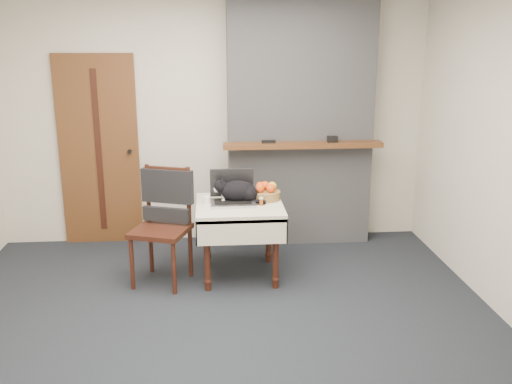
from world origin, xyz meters
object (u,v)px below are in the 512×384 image
fruit_basket (266,193)px  side_table (239,216)px  pill_bottle (261,201)px  cream_jar (207,200)px  cat (239,192)px  door (99,151)px  chair (165,209)px  laptop (232,194)px

fruit_basket → side_table: bearing=-152.9°
pill_bottle → fruit_basket: 0.21m
side_table → cream_jar: cream_jar is taller
cat → fruit_basket: cat is taller
door → cream_jar: (1.12, -1.02, -0.27)m
cream_jar → chair: 0.39m
side_table → chair: size_ratio=0.75×
door → pill_bottle: 1.97m
side_table → cream_jar: bearing=174.3°
cat → side_table: bearing=-86.4°
door → laptop: bearing=-36.3°
door → chair: (0.74, -1.04, -0.33)m
cream_jar → door: bearing=137.8°
side_table → laptop: size_ratio=1.93×
cat → fruit_basket: (0.25, 0.07, -0.04)m
pill_bottle → chair: size_ratio=0.07×
door → fruit_basket: 1.92m
laptop → chair: chair is taller
laptop → fruit_basket: bearing=13.8°
laptop → cream_jar: bearing=-176.0°
door → side_table: door is taller
laptop → fruit_basket: 0.32m
door → laptop: 1.70m
cat → door: bearing=148.3°
cream_jar → cat: bearing=5.1°
laptop → fruit_basket: (0.31, 0.08, -0.01)m
cream_jar → fruit_basket: 0.56m
door → cat: door is taller
laptop → side_table: bearing=-39.4°
door → cat: size_ratio=4.26×
fruit_basket → chair: (-0.92, -0.13, -0.10)m
pill_bottle → fruit_basket: bearing=73.8°
door → side_table: bearing=-36.4°
side_table → cream_jar: size_ratio=11.79×
cat → fruit_basket: size_ratio=1.69×
laptop → pill_bottle: laptop is taller
door → fruit_basket: door is taller
side_table → laptop: (-0.06, 0.05, 0.19)m
side_table → chair: bearing=179.8°
fruit_basket → chair: bearing=-172.2°
door → pill_bottle: door is taller
fruit_basket → laptop: bearing=-165.6°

